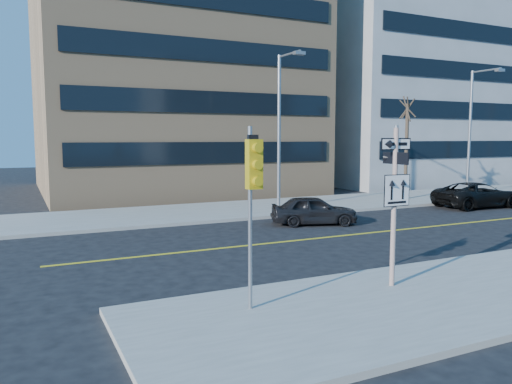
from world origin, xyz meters
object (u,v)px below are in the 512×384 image
sign_pole (395,197)px  street_tree_west (408,111)px  streetlight_b (473,124)px  traffic_signal (253,179)px  streetlight_a (281,121)px  parked_car_a (314,210)px  parked_car_c (477,195)px

sign_pole → street_tree_west: street_tree_west is taller
streetlight_b → street_tree_west: streetlight_b is taller
sign_pole → streetlight_b: 22.48m
sign_pole → traffic_signal: sign_pole is taller
streetlight_a → sign_pole: bearing=-106.8°
parked_car_a → streetlight_a: streetlight_a is taller
sign_pole → street_tree_west: 19.22m
streetlight_b → street_tree_west: size_ratio=1.26×
traffic_signal → parked_car_a: size_ratio=1.04×
traffic_signal → parked_car_c: bearing=28.4°
traffic_signal → streetlight_b: bearing=31.4°
traffic_signal → street_tree_west: 22.14m
streetlight_a → streetlight_b: 14.00m
streetlight_a → streetlight_b: bearing=0.0°
traffic_signal → street_tree_west: bearing=39.4°
parked_car_a → street_tree_west: street_tree_west is taller
traffic_signal → parked_car_c: size_ratio=0.79×
traffic_signal → streetlight_a: bearing=59.2°
sign_pole → streetlight_a: (4.00, 13.27, 2.32)m
streetlight_a → streetlight_b: same height
traffic_signal → parked_car_a: bearing=51.4°
traffic_signal → parked_car_c: traffic_signal is taller
parked_car_a → parked_car_c: 11.30m
sign_pole → streetlight_b: bearing=36.4°
parked_car_c → streetlight_a: bearing=76.1°
sign_pole → parked_car_a: sign_pole is taller
street_tree_west → parked_car_a: bearing=-154.2°
streetlight_b → parked_car_a: bearing=-164.4°
streetlight_a → street_tree_west: (9.00, 0.54, 0.77)m
sign_pole → traffic_signal: (-4.00, -0.15, 0.59)m
parked_car_c → sign_pole: bearing=127.2°
streetlight_a → traffic_signal: bearing=-120.8°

